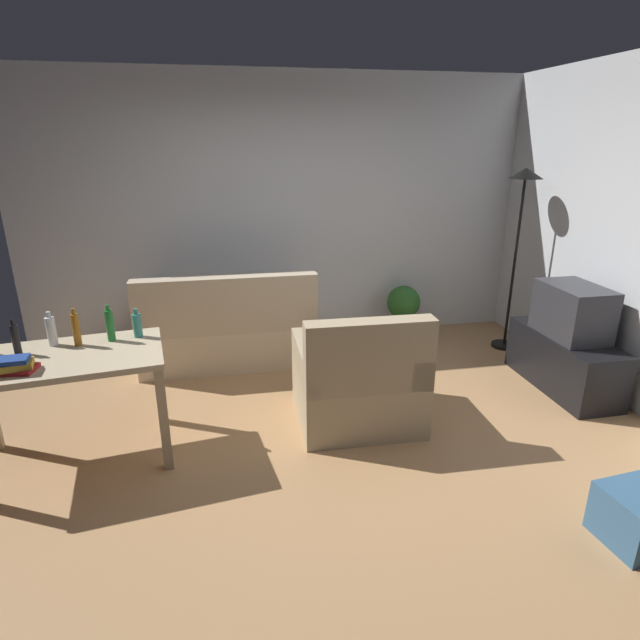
{
  "coord_description": "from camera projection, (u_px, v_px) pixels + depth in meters",
  "views": [
    {
      "loc": [
        -0.61,
        -3.15,
        2.06
      ],
      "look_at": [
        0.1,
        0.5,
        0.75
      ],
      "focal_mm": 28.85,
      "sensor_mm": 36.0,
      "label": 1
    }
  ],
  "objects": [
    {
      "name": "bottle_clear",
      "position": [
        51.0,
        331.0,
        3.4
      ],
      "size": [
        0.06,
        0.06,
        0.24
      ],
      "color": "silver",
      "rests_on": "desk"
    },
    {
      "name": "couch",
      "position": [
        228.0,
        331.0,
        4.97
      ],
      "size": [
        1.64,
        0.84,
        0.92
      ],
      "rotation": [
        0.0,
        0.0,
        3.14
      ],
      "color": "beige",
      "rests_on": "ground_plane"
    },
    {
      "name": "desk",
      "position": [
        66.0,
        371.0,
        3.31
      ],
      "size": [
        1.29,
        0.86,
        0.76
      ],
      "rotation": [
        0.0,
        0.0,
        0.14
      ],
      "color": "#C6B28E",
      "rests_on": "ground_plane"
    },
    {
      "name": "armchair",
      "position": [
        359.0,
        383.0,
        3.88
      ],
      "size": [
        0.92,
        0.86,
        0.92
      ],
      "rotation": [
        0.0,
        0.0,
        3.12
      ],
      "color": "tan",
      "rests_on": "ground_plane"
    },
    {
      "name": "bottle_amber",
      "position": [
        76.0,
        329.0,
        3.39
      ],
      "size": [
        0.05,
        0.05,
        0.26
      ],
      "color": "#9E6019",
      "rests_on": "desk"
    },
    {
      "name": "tv",
      "position": [
        573.0,
        311.0,
        4.3
      ],
      "size": [
        0.41,
        0.6,
        0.44
      ],
      "rotation": [
        0.0,
        0.0,
        1.57
      ],
      "color": "#2D2D33",
      "rests_on": "tv_stand"
    },
    {
      "name": "bottle_tall",
      "position": [
        137.0,
        325.0,
        3.55
      ],
      "size": [
        0.06,
        0.06,
        0.2
      ],
      "color": "teal",
      "rests_on": "desk"
    },
    {
      "name": "tv_stand",
      "position": [
        564.0,
        361.0,
        4.46
      ],
      "size": [
        0.44,
        1.1,
        0.48
      ],
      "rotation": [
        0.0,
        0.0,
        1.57
      ],
      "color": "black",
      "rests_on": "ground_plane"
    },
    {
      "name": "wall_rear",
      "position": [
        279.0,
        212.0,
        5.3
      ],
      "size": [
        5.2,
        0.1,
        2.7
      ],
      "primitive_type": "cube",
      "color": "silver",
      "rests_on": "ground_plane"
    },
    {
      "name": "bottle_green",
      "position": [
        110.0,
        325.0,
        3.47
      ],
      "size": [
        0.05,
        0.05,
        0.26
      ],
      "color": "#1E722D",
      "rests_on": "desk"
    },
    {
      "name": "bottle_dark",
      "position": [
        16.0,
        339.0,
        3.26
      ],
      "size": [
        0.05,
        0.05,
        0.24
      ],
      "color": "black",
      "rests_on": "desk"
    },
    {
      "name": "ground_plane",
      "position": [
        320.0,
        442.0,
        3.71
      ],
      "size": [
        5.2,
        4.4,
        0.02
      ],
      "primitive_type": "cube",
      "color": "tan"
    },
    {
      "name": "book_stack",
      "position": [
        11.0,
        366.0,
        3.02
      ],
      "size": [
        0.28,
        0.2,
        0.09
      ],
      "color": "maroon",
      "rests_on": "desk"
    },
    {
      "name": "potted_plant",
      "position": [
        403.0,
        308.0,
        5.59
      ],
      "size": [
        0.36,
        0.36,
        0.57
      ],
      "color": "brown",
      "rests_on": "ground_plane"
    },
    {
      "name": "torchiere_lamp",
      "position": [
        521.0,
        210.0,
        4.94
      ],
      "size": [
        0.32,
        0.32,
        1.81
      ],
      "color": "black",
      "rests_on": "ground_plane"
    }
  ]
}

